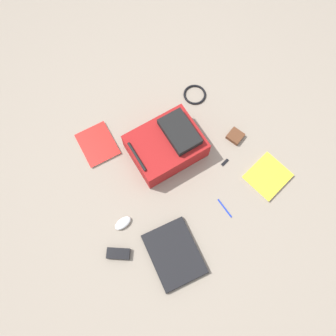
{
  "coord_description": "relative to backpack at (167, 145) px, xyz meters",
  "views": [
    {
      "loc": [
        -0.53,
        0.37,
        1.97
      ],
      "look_at": [
        0.02,
        -0.03,
        0.02
      ],
      "focal_mm": 36.23,
      "sensor_mm": 36.0,
      "label": 1
    }
  ],
  "objects": [
    {
      "name": "ground_plane",
      "position": [
        -0.13,
        0.09,
        -0.08
      ],
      "size": [
        3.75,
        3.75,
        0.0
      ],
      "primitive_type": "plane",
      "color": "gray"
    },
    {
      "name": "power_brick",
      "position": [
        -0.36,
        0.59,
        -0.07
      ],
      "size": [
        0.13,
        0.14,
        0.03
      ],
      "primitive_type": "cube",
      "rotation": [
        0.0,
        0.0,
        5.61
      ],
      "color": "black",
      "rests_on": "ground_plane"
    },
    {
      "name": "laptop",
      "position": [
        -0.54,
        0.33,
        -0.07
      ],
      "size": [
        0.39,
        0.32,
        0.03
      ],
      "color": "black",
      "rests_on": "ground_plane"
    },
    {
      "name": "book_red",
      "position": [
        -0.5,
        -0.4,
        -0.07
      ],
      "size": [
        0.25,
        0.27,
        0.02
      ],
      "color": "silver",
      "rests_on": "ground_plane"
    },
    {
      "name": "book_blue",
      "position": [
        0.28,
        0.34,
        -0.07
      ],
      "size": [
        0.27,
        0.23,
        0.02
      ],
      "color": "silver",
      "rests_on": "ground_plane"
    },
    {
      "name": "earbud_pouch",
      "position": [
        -0.18,
        -0.4,
        -0.07
      ],
      "size": [
        0.11,
        0.11,
        0.03
      ],
      "primitive_type": "cube",
      "rotation": [
        0.0,
        0.0,
        0.28
      ],
      "color": "#59331E",
      "rests_on": "ground_plane"
    },
    {
      "name": "computer_mouse",
      "position": [
        -0.23,
        0.48,
        -0.07
      ],
      "size": [
        0.06,
        0.11,
        0.03
      ],
      "primitive_type": "ellipsoid",
      "rotation": [
        0.0,
        0.0,
        0.06
      ],
      "color": "silver",
      "rests_on": "ground_plane"
    },
    {
      "name": "backpack",
      "position": [
        0.0,
        0.0,
        0.0
      ],
      "size": [
        0.36,
        0.44,
        0.2
      ],
      "color": "maroon",
      "rests_on": "ground_plane"
    },
    {
      "name": "pen_black",
      "position": [
        -0.5,
        -0.06,
        -0.08
      ],
      "size": [
        0.13,
        0.01,
        0.01
      ],
      "primitive_type": "cylinder",
      "rotation": [
        1.57,
        0.0,
        1.56
      ],
      "color": "#1933B2",
      "rests_on": "ground_plane"
    },
    {
      "name": "usb_stick",
      "position": [
        -0.28,
        -0.25,
        -0.08
      ],
      "size": [
        0.03,
        0.06,
        0.01
      ],
      "primitive_type": "cube",
      "rotation": [
        0.0,
        0.0,
        0.17
      ],
      "color": "black",
      "rests_on": "ground_plane"
    },
    {
      "name": "cable_coil",
      "position": [
        0.22,
        -0.38,
        -0.08
      ],
      "size": [
        0.15,
        0.15,
        0.01
      ],
      "primitive_type": "torus",
      "color": "black",
      "rests_on": "ground_plane"
    }
  ]
}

